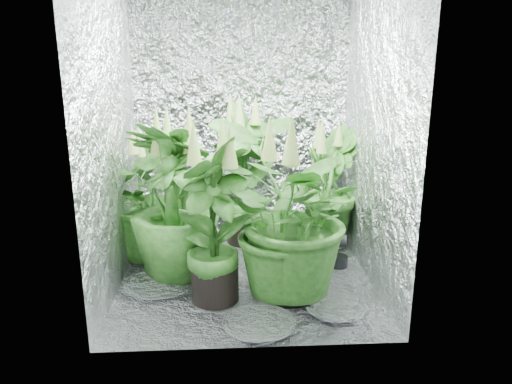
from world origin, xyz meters
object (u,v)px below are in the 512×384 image
at_px(plant_a, 151,195).
at_px(plant_d, 175,204).
at_px(plant_e, 288,215).
at_px(plant_f, 213,221).
at_px(plant_b, 245,176).
at_px(circulation_fan, 335,247).
at_px(plant_c, 329,189).

height_order(plant_a, plant_d, plant_d).
relative_size(plant_e, plant_f, 1.03).
bearing_deg(plant_e, plant_b, 103.07).
xyz_separation_m(plant_a, plant_f, (0.45, -0.65, 0.02)).
distance_m(plant_a, plant_b, 0.72).
bearing_deg(circulation_fan, plant_e, -122.63).
xyz_separation_m(plant_f, circulation_fan, (0.81, 0.43, -0.35)).
height_order(plant_c, plant_f, plant_f).
distance_m(plant_e, circulation_fan, 0.69).
distance_m(plant_b, circulation_fan, 0.87).
bearing_deg(circulation_fan, plant_b, 149.18).
bearing_deg(plant_e, plant_f, 179.54).
height_order(plant_a, plant_b, plant_b).
distance_m(plant_a, plant_e, 1.09).
relative_size(plant_c, plant_d, 0.88).
bearing_deg(plant_a, plant_b, 22.31).
height_order(plant_a, circulation_fan, plant_a).
height_order(plant_a, plant_e, plant_e).
bearing_deg(plant_b, plant_a, -157.69).
bearing_deg(plant_b, circulation_fan, -39.61).
distance_m(plant_a, plant_d, 0.41).
bearing_deg(plant_c, plant_d, -155.09).
relative_size(plant_d, plant_e, 1.00).
relative_size(plant_a, plant_c, 1.02).
height_order(plant_e, plant_f, plant_e).
height_order(plant_c, plant_d, plant_d).
bearing_deg(plant_d, circulation_fan, 6.98).
xyz_separation_m(plant_d, circulation_fan, (1.06, 0.13, -0.37)).
xyz_separation_m(plant_e, circulation_fan, (0.38, 0.43, -0.39)).
bearing_deg(plant_b, plant_c, -11.16).
height_order(plant_c, circulation_fan, plant_c).
relative_size(plant_a, circulation_fan, 3.02).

